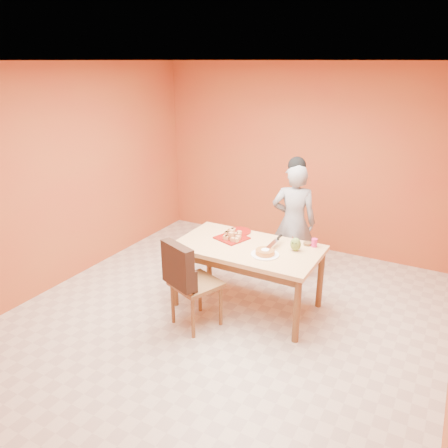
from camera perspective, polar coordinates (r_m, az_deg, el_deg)
The scene contains 16 objects.
floor at distance 4.92m, azimuth -0.47°, elevation -12.72°, with size 5.00×5.00×0.00m, color beige.
ceiling at distance 4.10m, azimuth -0.58°, elevation 20.58°, with size 5.00×5.00×0.00m, color silver.
wall_back at distance 6.54m, azimuth 10.36°, elevation 8.39°, with size 4.50×4.50×0.00m, color #B05928.
wall_left at distance 5.73m, azimuth -20.67°, elevation 5.64°, with size 5.00×5.00×0.00m, color #B05928.
dining_table at distance 4.91m, azimuth 3.12°, elevation -3.90°, with size 1.60×0.90×0.76m.
dining_chair at distance 4.63m, azimuth -3.83°, elevation -7.59°, with size 0.60×0.67×1.00m.
pastry_pile at distance 5.04m, azimuth 1.02°, elevation -1.25°, with size 0.28×0.28×0.09m, color tan, non-canonical shape.
person at distance 5.62m, azimuth 9.07°, elevation 0.20°, with size 0.56×0.37×1.53m, color #969699.
pastry_platter at distance 5.06m, azimuth 1.02°, elevation -1.83°, with size 0.32×0.32×0.02m, color maroon.
red_dinner_plate at distance 5.26m, azimuth 2.01°, elevation -0.96°, with size 0.28×0.28×0.02m, color maroon.
white_cake_plate at distance 4.67m, azimuth 5.38°, elevation -3.99°, with size 0.30×0.30×0.01m, color white.
sponge_cake at distance 4.65m, azimuth 5.39°, elevation -3.67°, with size 0.20×0.20×0.05m, color orange.
cake_server at distance 4.79m, azimuth 6.38°, elevation -2.57°, with size 0.06×0.29×0.01m, color white.
egg_ornament at distance 4.79m, azimuth 9.33°, elevation -2.64°, with size 0.12×0.09×0.15m, color olive.
magenta_glass at distance 4.94m, azimuth 11.72°, elevation -2.41°, with size 0.06×0.06×0.09m, color #DA206D.
checker_tin at distance 4.98m, azimuth 10.86°, elevation -2.55°, with size 0.10×0.10×0.03m, color #38220F.
Camera 1 is at (2.01, -3.58, 2.71)m, focal length 35.00 mm.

